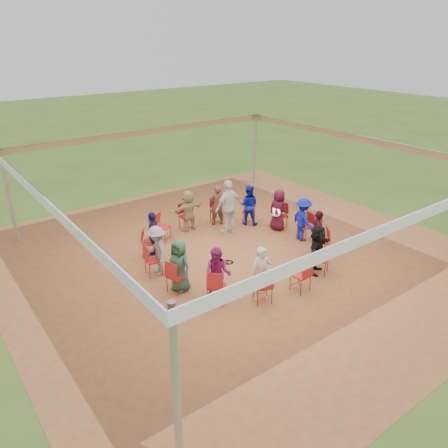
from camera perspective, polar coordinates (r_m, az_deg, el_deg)
ground at (r=13.17m, az=1.50°, el=-4.11°), size 80.00×80.00×0.00m
dirt_patch at (r=13.17m, az=1.50°, el=-4.09°), size 13.00×13.00×0.00m
tent at (r=12.25m, az=1.62°, el=5.77°), size 10.33×10.33×3.00m
chair_0 at (r=14.92m, az=7.31°, el=1.04°), size 0.54×0.52×0.90m
chair_1 at (r=15.27m, az=3.27°, el=1.73°), size 0.61×0.61×0.90m
chair_2 at (r=15.23m, az=-0.99°, el=1.70°), size 0.56×0.57×0.90m
chair_3 at (r=14.81m, az=-4.93°, el=0.97°), size 0.44×0.46×0.90m
chair_4 at (r=14.07m, az=-8.03°, el=-0.44°), size 0.58×0.59×0.90m
chair_5 at (r=13.11m, az=-9.66°, el=-2.40°), size 0.60×0.60×0.90m
chair_6 at (r=12.10m, az=-9.20°, el=-4.68°), size 0.51×0.49×0.90m
chair_7 at (r=11.25m, az=-6.21°, el=-6.82°), size 0.54×0.52×0.90m
chair_8 at (r=10.78m, az=-0.97°, el=-8.13°), size 0.61×0.61×0.90m
chair_9 at (r=10.84m, az=5.09°, el=-8.05°), size 0.56×0.57×0.90m
chair_10 at (r=11.40m, az=9.98°, el=-6.62°), size 0.44×0.46×0.90m
chair_11 at (r=12.30m, az=12.50°, el=-4.46°), size 0.58×0.59×0.90m
chair_12 at (r=13.32m, az=12.53°, el=-2.22°), size 0.60×0.60×0.90m
chair_13 at (r=14.24m, az=10.59°, el=-0.31°), size 0.51×0.49×0.90m
person_seated_0 at (r=14.73m, az=7.12°, el=1.85°), size 0.56×0.77×1.42m
person_seated_1 at (r=15.06m, az=3.22°, el=2.49°), size 0.75×0.78×1.42m
person_seated_2 at (r=15.02m, az=-0.89°, el=2.47°), size 0.61×0.51×1.42m
person_seated_3 at (r=14.62m, az=-4.70°, el=1.78°), size 1.33×0.55×1.42m
person_seated_4 at (r=12.98m, az=-9.21°, el=-1.35°), size 0.83×0.92×1.42m
person_seated_5 at (r=12.01m, az=-8.74°, el=-3.45°), size 0.61×0.98×1.42m
person_seated_6 at (r=11.19m, az=-5.84°, el=-5.41°), size 0.56×0.77×1.42m
person_seated_7 at (r=10.74m, az=-0.83°, el=-6.60°), size 0.75×0.78×1.42m
person_seated_8 at (r=10.80m, az=4.94°, el=-6.53°), size 0.61×0.51×1.42m
person_seated_9 at (r=12.20m, az=12.06°, el=-3.26°), size 1.39×1.06×1.42m
person_seated_10 at (r=13.18m, az=12.13°, el=-1.19°), size 0.83×0.92×1.42m
person_seated_11 at (r=14.07m, az=10.28°, el=0.58°), size 0.61×0.98×1.42m
standing_person at (r=14.26m, az=0.64°, el=2.21°), size 1.10×0.61×1.84m
cable_coil at (r=12.74m, az=0.60°, el=-5.01°), size 0.34×0.34×0.03m
laptop at (r=14.61m, az=6.77°, el=1.47°), size 0.31×0.35×0.21m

